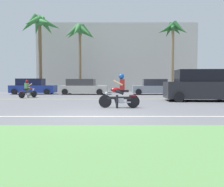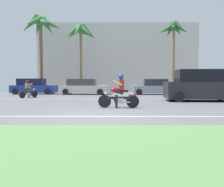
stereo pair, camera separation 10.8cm
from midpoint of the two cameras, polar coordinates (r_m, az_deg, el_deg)
The scene contains 14 objects.
ground at distance 11.45m, azimuth -3.26°, elevation -3.32°, with size 56.00×30.00×0.04m, color slate.
grass_median at distance 4.48m, azimuth -8.39°, elevation -12.94°, with size 56.00×3.80×0.06m, color #5B8C4C.
lane_line_near at distance 8.17m, azimuth -4.54°, elevation -5.77°, with size 50.40×0.12×0.01m, color silver.
lane_line_far at distance 15.95m, azimuth -2.36°, elevation -1.41°, with size 50.40×0.12×0.01m, color yellow.
motorcyclist at distance 10.72m, azimuth 1.52°, elevation 0.04°, with size 1.94×0.63×1.63m.
suv_nearby at distance 15.47m, azimuth 21.26°, elevation 1.81°, with size 4.68×2.44×1.99m.
parked_car_0 at distance 23.42m, azimuth -19.57°, elevation 1.59°, with size 4.25×1.86×1.51m.
parked_car_1 at distance 21.82m, azimuth -7.53°, elevation 1.60°, with size 4.59×2.24×1.47m.
parked_car_2 at distance 21.81m, azimuth 10.04°, elevation 1.56°, with size 3.81×2.06×1.46m.
palm_tree_0 at distance 26.71m, azimuth -17.93°, elevation 15.75°, with size 4.51×4.45×8.58m.
palm_tree_1 at distance 25.56m, azimuth -8.25°, elevation 14.53°, with size 3.58×3.68×7.45m.
palm_tree_2 at distance 24.91m, azimuth 14.88°, elevation 14.63°, with size 3.21×3.22×7.42m.
motorcyclist_distant at distance 18.41m, azimuth -20.73°, elevation 0.77°, with size 0.92×1.41×1.35m.
building_far at distance 29.50m, azimuth 0.92°, elevation 8.71°, with size 19.42×4.00×8.26m, color beige.
Camera 1 is at (0.58, -8.36, 1.27)m, focal length 36.27 mm.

